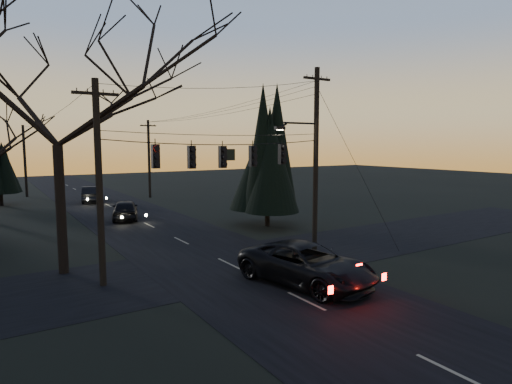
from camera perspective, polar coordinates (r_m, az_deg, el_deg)
ground_plane at (r=14.10m, az=17.60°, el=-18.63°), size 160.00×160.00×0.00m
main_road at (r=30.35m, az=-12.86°, el=-4.94°), size 8.00×120.00×0.02m
cross_road at (r=21.45m, az=-3.65°, el=-9.54°), size 60.00×7.00×0.02m
utility_pole_right at (r=24.49m, az=7.79°, el=-7.58°), size 5.00×0.30×10.00m
utility_pole_left at (r=19.41m, az=-19.68°, el=-11.66°), size 1.80×0.30×8.50m
utility_pole_far_r at (r=48.94m, az=-13.93°, el=-0.70°), size 1.80×0.30×8.50m
utility_pole_far_l at (r=54.53m, az=-28.22°, el=-0.57°), size 0.30×0.30×8.00m
span_signal_assembly at (r=20.51m, az=-4.34°, el=4.82°), size 11.50×0.44×1.48m
bare_tree_left at (r=21.16m, az=-25.25°, el=12.02°), size 11.04×11.04×11.71m
evergreen_right at (r=30.48m, az=1.53°, el=4.78°), size 4.57×4.57×8.87m
suv_near at (r=18.33m, az=6.75°, el=-9.61°), size 4.02×6.59×1.71m
sedan_oncoming_a at (r=34.90m, az=-17.04°, el=-2.30°), size 3.09×4.94×1.57m
sedan_oncoming_b at (r=46.70m, az=-21.08°, el=-0.29°), size 2.77×5.10×1.59m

